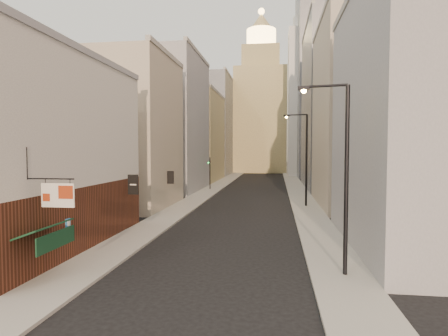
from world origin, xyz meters
TOP-DOWN VIEW (x-y plane):
  - ground at (0.00, 0.00)m, footprint 360.00×360.00m
  - sidewalk_left at (-6.50, 55.00)m, footprint 3.00×140.00m
  - sidewalk_right at (6.50, 55.00)m, footprint 3.00×140.00m
  - near_building_left at (-10.99, 9.00)m, footprint 8.30×23.04m
  - left_bldg_beige at (-12.00, 26.00)m, footprint 8.00×12.00m
  - left_bldg_grey at (-12.00, 42.00)m, footprint 8.00×16.00m
  - left_bldg_tan at (-12.00, 60.00)m, footprint 8.00×18.00m
  - left_bldg_wingrid at (-12.00, 80.00)m, footprint 8.00×20.00m
  - right_bldg_grey at (12.00, 12.00)m, footprint 8.00×16.00m
  - right_bldg_beige at (12.00, 30.00)m, footprint 8.00×16.00m
  - right_bldg_wingrid at (12.00, 50.00)m, footprint 8.00×20.00m
  - highrise at (18.00, 78.00)m, footprint 21.00×23.00m
  - clock_tower at (-1.00, 92.00)m, footprint 14.00×14.00m
  - white_tower at (10.00, 78.00)m, footprint 8.00×8.00m
  - streetlamp_near at (6.44, 5.96)m, footprint 2.44×0.61m
  - streetlamp_mid at (6.29, 28.44)m, footprint 2.58×0.89m
  - traffic_light_left at (-6.79, 43.90)m, footprint 0.57×0.49m

SIDE VIEW (x-z plane):
  - ground at x=0.00m, z-range 0.00..0.00m
  - sidewalk_left at x=-6.50m, z-range 0.00..0.15m
  - sidewalk_right at x=6.50m, z-range 0.00..0.15m
  - traffic_light_left at x=-6.79m, z-range 1.13..6.13m
  - streetlamp_near at x=6.44m, z-range 0.67..10.04m
  - streetlamp_mid at x=6.29m, z-range 0.71..10.76m
  - near_building_left at x=-10.99m, z-range -0.13..12.17m
  - left_bldg_beige at x=-12.00m, z-range 0.00..16.00m
  - right_bldg_grey at x=12.00m, z-range 0.00..16.00m
  - left_bldg_tan at x=-12.00m, z-range 0.00..17.00m
  - left_bldg_grey at x=-12.00m, z-range 0.00..20.00m
  - right_bldg_beige at x=12.00m, z-range 0.00..20.00m
  - left_bldg_wingrid at x=-12.00m, z-range 0.00..24.00m
  - right_bldg_wingrid at x=12.00m, z-range 0.00..26.00m
  - clock_tower at x=-1.00m, z-range -4.82..40.08m
  - white_tower at x=10.00m, z-range -2.14..39.36m
  - highrise at x=18.00m, z-range 0.06..51.26m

